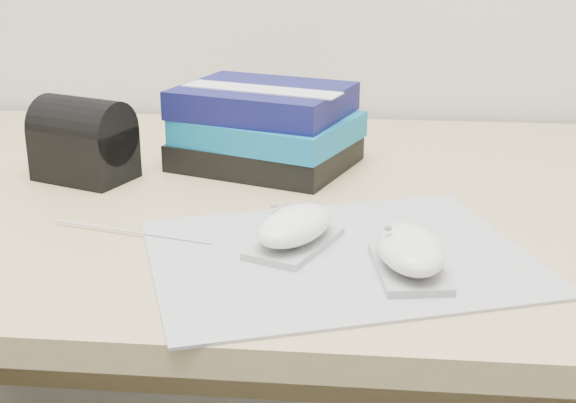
# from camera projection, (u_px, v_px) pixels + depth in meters

# --- Properties ---
(desk) EXTENTS (1.60, 0.80, 0.73)m
(desk) POSITION_uv_depth(u_px,v_px,m) (355.00, 333.00, 1.15)
(desk) COLOR tan
(desk) RESTS_ON ground
(mousepad) EXTENTS (0.46, 0.41, 0.00)m
(mousepad) POSITION_uv_depth(u_px,v_px,m) (339.00, 256.00, 0.82)
(mousepad) COLOR gray
(mousepad) RESTS_ON desk
(mouse_rear) EXTENTS (0.10, 0.13, 0.05)m
(mouse_rear) POSITION_uv_depth(u_px,v_px,m) (295.00, 228.00, 0.83)
(mouse_rear) COLOR #A7A7A9
(mouse_rear) RESTS_ON mousepad
(mouse_front) EXTENTS (0.08, 0.12, 0.05)m
(mouse_front) POSITION_uv_depth(u_px,v_px,m) (410.00, 252.00, 0.77)
(mouse_front) COLOR #9D9D9F
(mouse_front) RESTS_ON mousepad
(usb_cable) EXTENTS (0.19, 0.05, 0.00)m
(usb_cable) POSITION_uv_depth(u_px,v_px,m) (130.00, 232.00, 0.88)
(usb_cable) COLOR silver
(usb_cable) RESTS_ON mousepad
(book_stack) EXTENTS (0.28, 0.25, 0.11)m
(book_stack) POSITION_uv_depth(u_px,v_px,m) (266.00, 127.00, 1.11)
(book_stack) COLOR black
(book_stack) RESTS_ON desk
(pouch) EXTENTS (0.14, 0.12, 0.11)m
(pouch) POSITION_uv_depth(u_px,v_px,m) (83.00, 140.00, 1.05)
(pouch) COLOR black
(pouch) RESTS_ON desk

